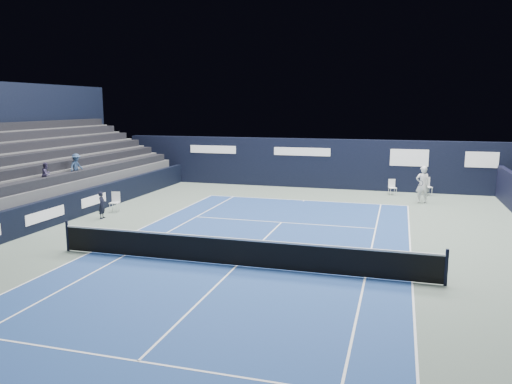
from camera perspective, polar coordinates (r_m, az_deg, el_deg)
ground at (r=18.27m, az=-0.26°, el=-6.58°), size 48.00×48.00×0.00m
court_surface at (r=16.45m, az=-2.25°, el=-8.46°), size 10.97×23.77×0.01m
folding_chair_back_a at (r=30.31m, az=15.28°, el=0.85°), size 0.51×0.53×0.91m
folding_chair_back_b at (r=30.75m, az=18.94°, el=0.77°), size 0.60×0.59×1.05m
line_judge_chair at (r=25.53m, az=-15.79°, el=-0.93°), size 0.49×0.48×0.98m
line_judge at (r=24.12m, az=-17.19°, el=-1.44°), size 0.38×0.51×1.26m
court_markings at (r=16.44m, az=-2.25°, el=-8.44°), size 11.03×23.83×0.00m
tennis_net at (r=16.29m, az=-2.26°, el=-6.77°), size 12.90×0.10×1.10m
back_sponsor_wall at (r=31.90m, az=7.13°, el=3.27°), size 26.00×0.63×3.10m
side_barrier_left at (r=25.72m, az=-18.37°, el=-0.89°), size 0.33×22.00×1.20m
spectator_stand at (r=28.60m, az=-23.62°, el=2.57°), size 6.00×18.00×6.40m
tennis_player at (r=28.14m, az=18.49°, el=0.82°), size 0.83×0.94×2.00m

